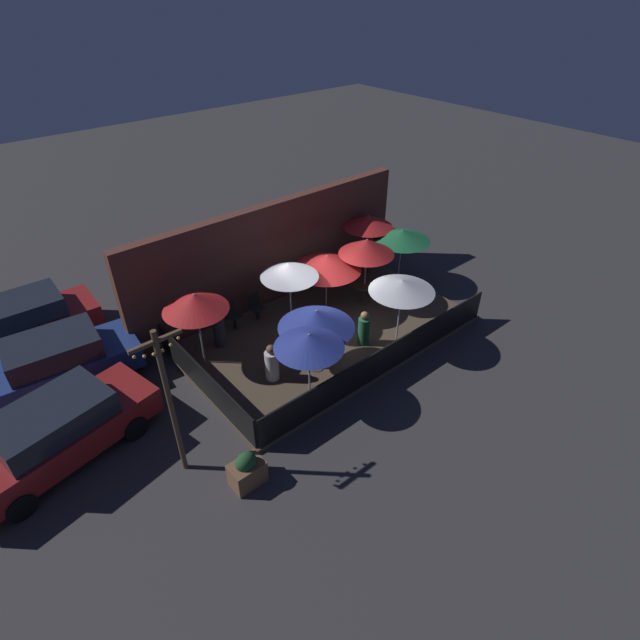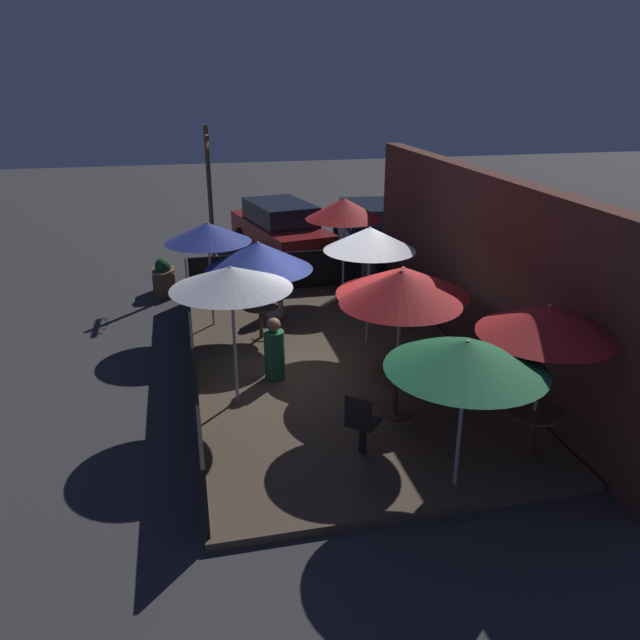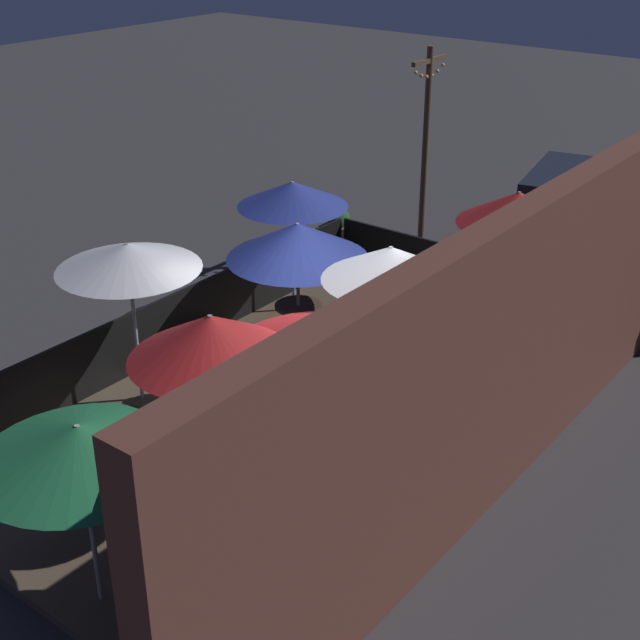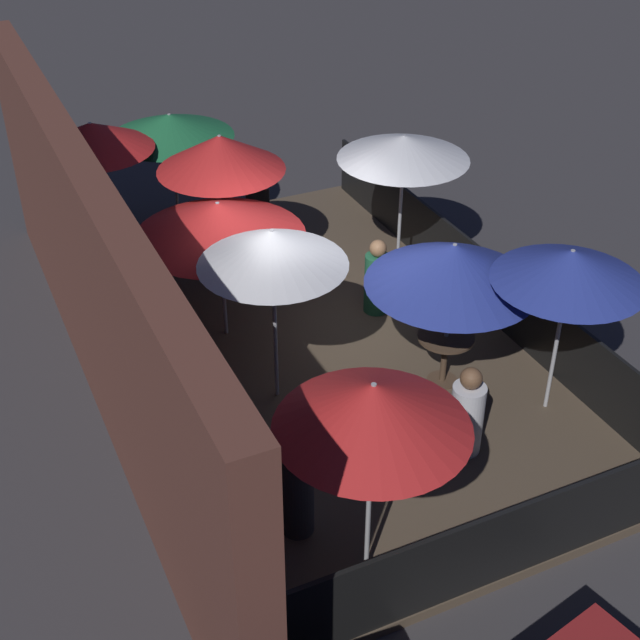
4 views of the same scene
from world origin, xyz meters
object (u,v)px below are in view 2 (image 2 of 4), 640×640
Objects in this scene: patio_chair_1 at (412,305)px; parked_car_0 at (280,228)px; patio_umbrella_0 at (548,320)px; patio_umbrella_1 at (258,256)px; patio_umbrella_8 at (208,233)px; parked_car_1 at (371,230)px; patron_0 at (368,277)px; patio_umbrella_5 at (344,209)px; patio_umbrella_3 at (467,355)px; patio_umbrella_7 at (370,239)px; patio_umbrella_2 at (401,287)px; planter_box at (164,278)px; patio_chair_2 at (361,422)px; light_post at (210,197)px; patron_2 at (274,293)px; patio_umbrella_4 at (403,281)px; dining_table_2 at (396,381)px; dining_table_1 at (261,313)px; patron_1 at (274,352)px; dining_table_0 at (533,420)px; parked_car_2 at (450,225)px; patio_umbrella_6 at (231,278)px; patio_chair_0 at (400,292)px.

parked_car_0 reaches higher than patio_chair_1.
patio_umbrella_0 is 5.93m from patio_umbrella_1.
patio_umbrella_0 reaches higher than patio_umbrella_8.
patron_0 is at bearing -12.02° from parked_car_1.
parked_car_0 is at bearing -168.65° from patio_umbrella_5.
patio_umbrella_7 is (-4.77, 0.22, 0.26)m from patio_umbrella_3.
patio_umbrella_1 is at bearing -8.63° from patron_0.
planter_box is at bearing -153.22° from patio_umbrella_2.
patio_chair_2 is 0.22× the size of parked_car_1.
light_post is (-4.64, -3.84, 1.60)m from patio_chair_1.
patio_umbrella_8 is 1.91× the size of patron_2.
patio_umbrella_2 reaches higher than patio_umbrella_4.
patron_2 is (-4.73, -1.20, -0.06)m from dining_table_2.
planter_box is at bearing -61.47° from parked_car_0.
patio_umbrella_7 is (3.00, -0.28, 0.02)m from patio_umbrella_5.
parked_car_0 is at bearing 156.88° from patio_umbrella_8.
patio_umbrella_7 is at bearing 27.90° from patio_chair_1.
patron_1 reaches higher than dining_table_1.
light_post is (-4.55, -0.64, 1.56)m from dining_table_1.
patio_umbrella_1 is at bearing -148.05° from dining_table_0.
patio_chair_2 is at bearing 18.76° from planter_box.
dining_table_1 is at bearing -46.64° from parked_car_2.
patio_umbrella_6 is 0.53× the size of parked_car_1.
patio_umbrella_6 is 2.50× the size of patio_chair_1.
patio_chair_2 is (6.82, -1.52, -1.58)m from patio_umbrella_5.
patron_2 is (-4.73, -1.20, -1.60)m from patio_umbrella_2.
parked_car_2 is (-8.44, 7.42, -1.41)m from patio_umbrella_6.
patio_umbrella_2 is 0.55× the size of parked_car_1.
parked_car_0 is (-6.57, 1.48, 0.18)m from dining_table_1.
patio_umbrella_3 is (5.42, 1.83, 0.12)m from patio_umbrella_1.
parked_car_1 reaches higher than patio_chair_1.
light_post is at bearing -79.81° from patron_0.
patio_umbrella_3 reaches higher than parked_car_2.
parked_car_2 is (-4.91, 7.58, -1.30)m from patio_umbrella_8.
dining_table_2 is 0.63× the size of patron_0.
patio_umbrella_5 is at bearing -48.84° from parked_car_2.
patio_chair_2 is at bearing -41.15° from dining_table_2.
patron_0 reaches higher than patron_1.
patron_1 is at bearing 58.55° from patio_chair_2.
light_post is (-9.58, -3.78, 1.55)m from dining_table_0.
dining_table_1 is 0.18× the size of parked_car_2.
patron_1 is at bearing 30.54° from patio_chair_1.
patio_chair_0 is (-4.27, 1.57, -1.61)m from patio_umbrella_2.
dining_table_0 is 0.82× the size of patio_chair_1.
patio_umbrella_2 is 2.84m from patron_1.
dining_table_0 is 2.39m from patio_chair_2.
patio_chair_2 is 0.23× the size of parked_car_2.
light_post is at bearing -166.07° from patio_umbrella_3.
patio_umbrella_6 is 4.28m from patron_2.
parked_car_0 is (-5.81, -1.75, 0.22)m from patio_chair_0.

